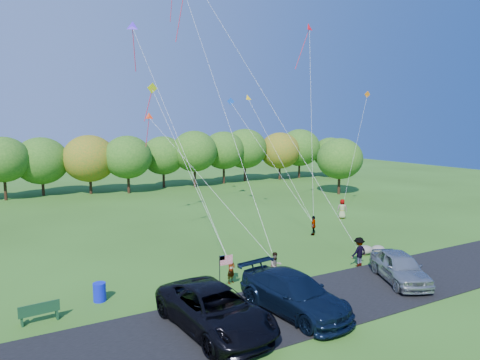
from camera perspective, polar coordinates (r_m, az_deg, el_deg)
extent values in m
plane|color=#2C5418|center=(27.07, 5.90, -12.64)|extent=(140.00, 140.00, 0.00)
cube|color=black|center=(24.11, 11.51, -15.27)|extent=(44.00, 6.00, 0.06)
cylinder|color=#392115|center=(59.94, -28.34, -0.84)|extent=(0.36, 0.36, 3.07)
ellipsoid|color=#235A17|center=(59.56, -28.57, 2.81)|extent=(7.06, 7.06, 6.35)
cylinder|color=#392115|center=(60.51, -24.03, -0.69)|extent=(0.36, 0.36, 2.70)
ellipsoid|color=#235A17|center=(60.19, -24.19, 2.16)|extent=(5.17, 5.17, 4.65)
cylinder|color=#392115|center=(59.75, -18.74, -0.65)|extent=(0.36, 0.36, 2.46)
ellipsoid|color=#356C1B|center=(59.39, -18.87, 2.57)|extent=(6.60, 6.60, 5.94)
cylinder|color=#392115|center=(61.09, -14.52, -0.45)|extent=(0.36, 0.36, 2.20)
ellipsoid|color=#235A17|center=(60.78, -14.60, 2.11)|extent=(5.04, 5.04, 4.54)
cylinder|color=#392115|center=(62.92, -9.89, 0.12)|extent=(0.36, 0.36, 2.67)
ellipsoid|color=#356C1B|center=(62.56, -9.96, 3.43)|extent=(7.08, 7.08, 6.37)
cylinder|color=#392115|center=(65.72, -6.49, 0.37)|extent=(0.36, 0.36, 2.37)
ellipsoid|color=#356C1B|center=(65.42, -6.52, 2.94)|extent=(5.45, 5.45, 4.90)
cylinder|color=#392115|center=(66.70, -1.52, 0.72)|extent=(0.36, 0.36, 2.83)
ellipsoid|color=#356C1B|center=(66.41, -1.53, 3.28)|extent=(4.86, 4.86, 4.37)
cylinder|color=#392115|center=(69.85, 0.57, 0.84)|extent=(0.36, 0.36, 2.38)
ellipsoid|color=#235A17|center=(69.55, 0.58, 3.54)|extent=(6.47, 6.47, 5.82)
cylinder|color=#392115|center=(72.13, 4.02, 1.22)|extent=(0.36, 0.36, 2.84)
ellipsoid|color=#356C1B|center=(71.84, 4.05, 3.83)|extent=(5.77, 5.77, 5.19)
cylinder|color=#392115|center=(75.73, 7.60, 1.45)|extent=(0.36, 0.36, 2.77)
ellipsoid|color=#356C1B|center=(75.45, 7.65, 4.02)|extent=(6.22, 6.22, 5.60)
cylinder|color=#392115|center=(77.22, 11.49, 1.52)|extent=(0.36, 0.36, 2.87)
ellipsoid|color=#235A17|center=(76.96, 11.55, 3.86)|extent=(5.31, 5.31, 4.78)
cylinder|color=#392115|center=(58.17, 13.06, -0.49)|extent=(0.36, 0.36, 2.80)
ellipsoid|color=#235A17|center=(57.81, 13.16, 2.80)|extent=(6.00, 6.00, 5.40)
imported|color=black|center=(20.15, -3.38, -16.80)|extent=(3.85, 7.15, 1.91)
imported|color=black|center=(21.94, 7.21, -14.79)|extent=(3.48, 6.80, 1.89)
imported|color=#9AA0A4|center=(27.34, 20.54, -10.81)|extent=(4.00, 5.52, 1.75)
imported|color=#4C4C59|center=(25.57, -1.20, -11.86)|extent=(0.71, 0.62, 1.64)
imported|color=#4C4C59|center=(26.38, 4.74, -11.29)|extent=(0.83, 0.67, 1.63)
imported|color=#4C4C59|center=(29.46, 15.57, -9.21)|extent=(1.31, 0.82, 1.94)
imported|color=#4C4C59|center=(36.60, 9.77, -6.00)|extent=(0.98, 0.95, 1.64)
imported|color=#4C4C59|center=(43.46, 13.47, -3.76)|extent=(1.13, 1.05, 1.93)
cube|color=#153B20|center=(23.14, -25.19, -15.81)|extent=(1.81, 0.27, 0.06)
cube|color=#153B20|center=(22.86, -25.20, -15.28)|extent=(1.81, 0.21, 0.55)
cube|color=#153B20|center=(23.21, -27.09, -16.42)|extent=(0.12, 0.46, 0.42)
cube|color=#153B20|center=(23.27, -23.23, -16.14)|extent=(0.12, 0.46, 0.42)
cylinder|color=#0D1ACC|center=(24.45, -18.22, -14.00)|extent=(0.66, 0.66, 0.99)
cylinder|color=black|center=(23.85, -2.73, -12.60)|extent=(0.05, 0.05, 2.22)
cube|color=red|center=(23.76, -1.86, -10.63)|extent=(0.80, 0.53, 0.02)
cube|color=navy|center=(23.61, -2.40, -10.34)|extent=(0.32, 0.02, 0.25)
ellipsoid|color=#9C9788|center=(32.36, 16.31, -8.94)|extent=(1.24, 0.97, 0.62)
ellipsoid|color=gray|center=(33.00, 17.91, -8.75)|extent=(1.03, 0.86, 0.53)
cone|color=#3E17E6|center=(35.32, -14.16, 19.24)|extent=(1.08, 0.82, 0.89)
cone|color=yellow|center=(40.61, 1.12, 10.88)|extent=(0.82, 0.54, 0.68)
cone|color=red|center=(42.80, 9.25, 19.42)|extent=(0.98, 0.61, 0.88)
cube|color=orange|center=(44.30, 16.61, 10.88)|extent=(0.66, 0.16, 0.66)
cube|color=#C8DB12|center=(30.65, -11.62, 11.92)|extent=(0.74, 0.17, 0.74)
cube|color=blue|center=(43.28, -1.25, 10.44)|extent=(0.59, 0.53, 0.75)
cone|color=red|center=(39.15, -12.02, 8.27)|extent=(0.83, 0.37, 0.78)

